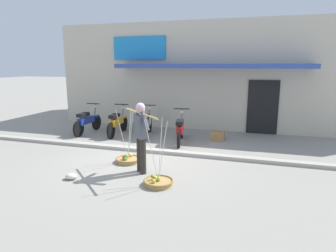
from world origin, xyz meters
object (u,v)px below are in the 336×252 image
fruit_vendor (141,133)px  motorcycle_end_of_row (180,129)px  motorcycle_second_in_row (117,123)px  fruit_basket_left_side (128,159)px  plastic_litter_bag (71,176)px  fruit_basket_right_side (158,182)px  motorcycle_third_in_row (147,124)px  wooden_crate (218,136)px  motorcycle_nearest_shop (87,121)px

fruit_vendor → motorcycle_end_of_row: (0.21, 2.90, -0.53)m
motorcycle_second_in_row → fruit_basket_left_side: bearing=-58.7°
motorcycle_end_of_row → plastic_litter_bag: size_ratio=6.45×
fruit_basket_left_side → fruit_vendor: bearing=-43.1°
fruit_basket_right_side → motorcycle_third_in_row: 4.44m
fruit_basket_right_side → wooden_crate: fruit_basket_right_side is taller
motorcycle_end_of_row → plastic_litter_bag: 4.10m
fruit_basket_right_side → motorcycle_end_of_row: (-0.41, 3.49, 0.38)m
motorcycle_third_in_row → wooden_crate: bearing=2.6°
fruit_basket_right_side → wooden_crate: (0.75, 4.16, 0.08)m
motorcycle_nearest_shop → fruit_basket_right_side: bearing=-42.8°
fruit_vendor → fruit_basket_left_side: size_ratio=1.17×
motorcycle_second_in_row → motorcycle_end_of_row: 2.54m
motorcycle_nearest_shop → motorcycle_third_in_row: (2.31, 0.24, 0.00)m
fruit_basket_left_side → motorcycle_second_in_row: size_ratio=0.80×
motorcycle_second_in_row → wooden_crate: (3.66, 0.25, -0.29)m
motorcycle_third_in_row → motorcycle_end_of_row: same height
wooden_crate → motorcycle_second_in_row: bearing=-176.1°
motorcycle_nearest_shop → fruit_basket_left_side: bearing=-42.6°
plastic_litter_bag → wooden_crate: (2.75, 4.42, 0.09)m
fruit_basket_right_side → wooden_crate: 4.22m
fruit_vendor → fruit_basket_left_side: (-0.63, 0.59, -0.90)m
motorcycle_third_in_row → motorcycle_end_of_row: size_ratio=1.00×
fruit_basket_left_side → motorcycle_second_in_row: bearing=121.3°
motorcycle_nearest_shop → motorcycle_third_in_row: same height
motorcycle_nearest_shop → plastic_litter_bag: (2.11, -4.07, -0.38)m
fruit_basket_left_side → fruit_basket_right_side: same height
fruit_basket_right_side → motorcycle_second_in_row: size_ratio=0.80×
fruit_basket_left_side → fruit_basket_right_side: bearing=-43.4°
motorcycle_second_in_row → wooden_crate: motorcycle_second_in_row is taller
motorcycle_third_in_row → wooden_crate: motorcycle_third_in_row is taller
fruit_vendor → motorcycle_end_of_row: size_ratio=0.94×
motorcycle_end_of_row → wooden_crate: bearing=29.8°
fruit_basket_left_side → wooden_crate: (2.01, 2.97, 0.08)m
motorcycle_nearest_shop → motorcycle_second_in_row: bearing=5.0°
fruit_basket_right_side → motorcycle_second_in_row: bearing=126.7°
fruit_basket_right_side → motorcycle_second_in_row: fruit_basket_right_side is taller
motorcycle_end_of_row → wooden_crate: (1.16, 0.67, -0.29)m
wooden_crate → motorcycle_third_in_row: bearing=-177.4°
fruit_basket_left_side → plastic_litter_bag: size_ratio=5.18×
motorcycle_end_of_row → plastic_litter_bag: (-1.59, -3.76, -0.38)m
fruit_basket_right_side → motorcycle_nearest_shop: bearing=137.2°
wooden_crate → fruit_basket_left_side: bearing=-124.0°
fruit_vendor → motorcycle_end_of_row: 2.95m
fruit_basket_left_side → motorcycle_end_of_row: 2.49m
fruit_basket_left_side → motorcycle_third_in_row: bearing=100.7°
motorcycle_end_of_row → plastic_litter_bag: motorcycle_end_of_row is taller
fruit_basket_right_side → wooden_crate: bearing=79.8°
fruit_vendor → motorcycle_third_in_row: 3.68m
fruit_basket_right_side → motorcycle_third_in_row: (-1.79, 4.04, 0.38)m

